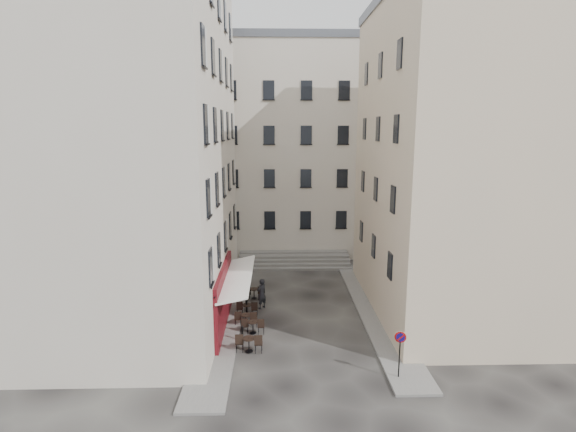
{
  "coord_description": "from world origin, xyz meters",
  "views": [
    {
      "loc": [
        -1.44,
        -22.78,
        11.03
      ],
      "look_at": [
        -0.74,
        4.0,
        5.79
      ],
      "focal_mm": 28.0,
      "sensor_mm": 36.0,
      "label": 1
    }
  ],
  "objects_px": {
    "bistro_table_a": "(249,343)",
    "bistro_table_b": "(253,326)",
    "no_parking_sign": "(400,346)",
    "pedestrian": "(262,294)"
  },
  "relations": [
    {
      "from": "bistro_table_a",
      "to": "bistro_table_b",
      "type": "relative_size",
      "value": 1.08
    },
    {
      "from": "no_parking_sign",
      "to": "pedestrian",
      "type": "xyz_separation_m",
      "value": [
        -6.37,
        8.25,
        -0.66
      ]
    },
    {
      "from": "bistro_table_a",
      "to": "bistro_table_b",
      "type": "bearing_deg",
      "value": 87.36
    },
    {
      "from": "no_parking_sign",
      "to": "bistro_table_b",
      "type": "relative_size",
      "value": 1.82
    },
    {
      "from": "bistro_table_b",
      "to": "bistro_table_a",
      "type": "bearing_deg",
      "value": -92.64
    },
    {
      "from": "no_parking_sign",
      "to": "bistro_table_a",
      "type": "xyz_separation_m",
      "value": [
        -6.83,
        2.66,
        -1.13
      ]
    },
    {
      "from": "no_parking_sign",
      "to": "bistro_table_a",
      "type": "height_order",
      "value": "no_parking_sign"
    },
    {
      "from": "no_parking_sign",
      "to": "pedestrian",
      "type": "height_order",
      "value": "no_parking_sign"
    },
    {
      "from": "bistro_table_b",
      "to": "pedestrian",
      "type": "xyz_separation_m",
      "value": [
        0.37,
        3.53,
        0.5
      ]
    },
    {
      "from": "bistro_table_b",
      "to": "pedestrian",
      "type": "bearing_deg",
      "value": 84.07
    }
  ]
}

